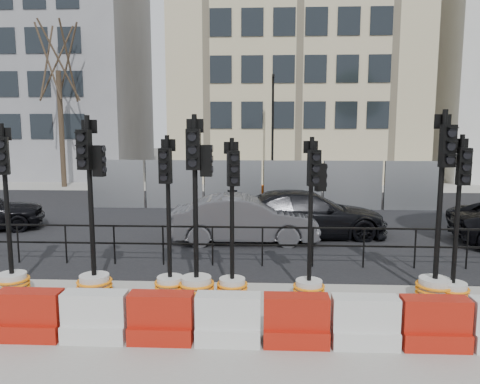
# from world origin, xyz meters

# --- Properties ---
(ground) EXTENTS (120.00, 120.00, 0.00)m
(ground) POSITION_xyz_m (0.00, 0.00, 0.00)
(ground) COLOR #51514C
(ground) RESTS_ON ground
(sidewalk_near) EXTENTS (40.00, 6.00, 0.02)m
(sidewalk_near) POSITION_xyz_m (0.00, -3.00, 0.01)
(sidewalk_near) COLOR gray
(sidewalk_near) RESTS_ON ground
(road) EXTENTS (40.00, 14.00, 0.03)m
(road) POSITION_xyz_m (0.00, 7.00, 0.01)
(road) COLOR black
(road) RESTS_ON ground
(sidewalk_far) EXTENTS (40.00, 4.00, 0.02)m
(sidewalk_far) POSITION_xyz_m (0.00, 16.00, 0.01)
(sidewalk_far) COLOR gray
(sidewalk_far) RESTS_ON ground
(building_grey) EXTENTS (11.00, 9.06, 14.00)m
(building_grey) POSITION_xyz_m (-14.00, 21.99, 7.00)
(building_grey) COLOR gray
(building_grey) RESTS_ON ground
(building_cream) EXTENTS (15.00, 10.06, 18.00)m
(building_cream) POSITION_xyz_m (2.00, 21.99, 9.00)
(building_cream) COLOR #C9B793
(building_cream) RESTS_ON ground
(kerb_railing) EXTENTS (18.00, 0.04, 1.00)m
(kerb_railing) POSITION_xyz_m (0.00, 1.20, 0.69)
(kerb_railing) COLOR black
(kerb_railing) RESTS_ON ground
(heras_fencing) EXTENTS (14.33, 1.72, 2.00)m
(heras_fencing) POSITION_xyz_m (0.57, 9.86, 0.65)
(heras_fencing) COLOR gray
(heras_fencing) RESTS_ON ground
(lamp_post_far) EXTENTS (0.12, 0.56, 6.00)m
(lamp_post_far) POSITION_xyz_m (0.50, 14.98, 3.22)
(lamp_post_far) COLOR black
(lamp_post_far) RESTS_ON ground
(tree_bare_far) EXTENTS (2.00, 2.00, 9.00)m
(tree_bare_far) POSITION_xyz_m (-11.00, 15.50, 6.65)
(tree_bare_far) COLOR #473828
(tree_bare_far) RESTS_ON ground
(barrier_row) EXTENTS (16.75, 0.50, 0.80)m
(barrier_row) POSITION_xyz_m (0.00, -2.80, 0.37)
(barrier_row) COLOR #AF190E
(barrier_row) RESTS_ON ground
(traffic_signal_a) EXTENTS (0.67, 0.67, 3.42)m
(traffic_signal_a) POSITION_xyz_m (-5.07, -0.81, 0.71)
(traffic_signal_a) COLOR silver
(traffic_signal_a) RESTS_ON ground
(traffic_signal_b) EXTENTS (0.71, 0.71, 3.58)m
(traffic_signal_b) POSITION_xyz_m (-3.34, -0.89, 0.85)
(traffic_signal_b) COLOR silver
(traffic_signal_b) RESTS_ON ground
(traffic_signal_c) EXTENTS (0.63, 0.63, 3.20)m
(traffic_signal_c) POSITION_xyz_m (-1.85, -0.79, 0.66)
(traffic_signal_c) COLOR silver
(traffic_signal_c) RESTS_ON ground
(traffic_signal_d) EXTENTS (0.71, 0.71, 3.59)m
(traffic_signal_d) POSITION_xyz_m (-1.28, -0.91, 0.86)
(traffic_signal_d) COLOR silver
(traffic_signal_d) RESTS_ON ground
(traffic_signal_e) EXTENTS (0.62, 0.62, 3.15)m
(traffic_signal_e) POSITION_xyz_m (-0.59, -0.81, 0.65)
(traffic_signal_e) COLOR silver
(traffic_signal_e) RESTS_ON ground
(traffic_signal_f) EXTENTS (0.63, 0.63, 3.17)m
(traffic_signal_f) POSITION_xyz_m (0.93, -0.85, 0.76)
(traffic_signal_f) COLOR silver
(traffic_signal_f) RESTS_ON ground
(traffic_signal_g) EXTENTS (0.64, 0.64, 3.22)m
(traffic_signal_g) POSITION_xyz_m (3.67, -0.88, 0.67)
(traffic_signal_g) COLOR silver
(traffic_signal_g) RESTS_ON ground
(traffic_signal_h) EXTENTS (0.72, 0.72, 3.68)m
(traffic_signal_h) POSITION_xyz_m (3.36, -0.81, 0.76)
(traffic_signal_h) COLOR silver
(traffic_signal_h) RESTS_ON ground
(car_b) EXTENTS (1.82, 4.32, 1.38)m
(car_b) POSITION_xyz_m (-0.52, 3.57, 0.69)
(car_b) COLOR #444549
(car_b) RESTS_ON ground
(car_c) EXTENTS (2.78, 5.18, 1.41)m
(car_c) POSITION_xyz_m (1.34, 4.42, 0.70)
(car_c) COLOR black
(car_c) RESTS_ON ground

